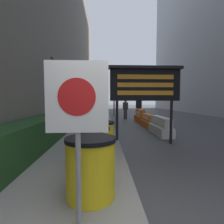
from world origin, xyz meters
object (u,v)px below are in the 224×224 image
at_px(barrel_drum_middle, 91,149).
at_px(pedestrian_passerby, 125,108).
at_px(barrel_drum_back, 100,139).
at_px(traffic_light_near_curb, 114,90).
at_px(message_board, 145,85).
at_px(jersey_barrier_orange_far, 140,117).
at_px(pedestrian_worker, 139,106).
at_px(jersey_barrier_orange_near, 147,121).
at_px(jersey_barrier_white, 160,127).
at_px(traffic_cone_near, 157,118).
at_px(barrel_drum_foreground, 91,167).
at_px(warning_sign, 77,110).

height_order(barrel_drum_middle, pedestrian_passerby, pedestrian_passerby).
bearing_deg(barrel_drum_back, traffic_light_near_curb, 85.15).
height_order(message_board, pedestrian_passerby, message_board).
relative_size(barrel_drum_middle, jersey_barrier_orange_far, 0.54).
bearing_deg(pedestrian_worker, jersey_barrier_orange_near, -119.56).
bearing_deg(jersey_barrier_orange_near, pedestrian_passerby, 101.49).
distance_m(jersey_barrier_white, pedestrian_worker, 8.18).
bearing_deg(traffic_cone_near, jersey_barrier_white, -105.23).
bearing_deg(jersey_barrier_orange_far, pedestrian_passerby, 113.02).
xyz_separation_m(barrel_drum_foreground, traffic_cone_near, (4.13, 10.18, -0.33)).
distance_m(jersey_barrier_orange_near, traffic_light_near_curb, 7.59).
relative_size(barrel_drum_middle, traffic_light_near_curb, 0.25).
height_order(message_board, jersey_barrier_orange_near, message_board).
xyz_separation_m(jersey_barrier_white, jersey_barrier_orange_near, (0.00, 2.51, -0.03)).
bearing_deg(pedestrian_worker, jersey_barrier_orange_far, -123.25).
height_order(barrel_drum_foreground, jersey_barrier_orange_near, barrel_drum_foreground).
xyz_separation_m(traffic_cone_near, pedestrian_passerby, (-2.13, 2.01, 0.69)).
bearing_deg(barrel_drum_back, barrel_drum_middle, -98.55).
bearing_deg(jersey_barrier_orange_far, barrel_drum_back, -108.55).
relative_size(jersey_barrier_orange_near, pedestrian_passerby, 1.11).
bearing_deg(jersey_barrier_white, pedestrian_worker, 85.92).
distance_m(traffic_cone_near, pedestrian_passerby, 3.01).
bearing_deg(message_board, jersey_barrier_white, 56.15).
relative_size(message_board, traffic_cone_near, 4.73).
relative_size(barrel_drum_middle, pedestrian_passerby, 0.54).
bearing_deg(jersey_barrier_white, pedestrian_passerby, 97.25).
bearing_deg(warning_sign, jersey_barrier_white, 64.42).
bearing_deg(traffic_cone_near, traffic_light_near_curb, 121.05).
relative_size(warning_sign, message_board, 0.66).
distance_m(barrel_drum_back, pedestrian_passerby, 10.43).
height_order(message_board, pedestrian_worker, message_board).
bearing_deg(jersey_barrier_white, message_board, -123.85).
xyz_separation_m(barrel_drum_foreground, pedestrian_worker, (3.43, 13.62, 0.46)).
xyz_separation_m(barrel_drum_middle, jersey_barrier_orange_far, (2.91, 9.22, -0.21)).
bearing_deg(jersey_barrier_white, jersey_barrier_orange_near, 90.00).
bearing_deg(barrel_drum_foreground, barrel_drum_back, 87.43).
height_order(jersey_barrier_white, pedestrian_passerby, pedestrian_passerby).
height_order(pedestrian_worker, pedestrian_passerby, pedestrian_worker).
height_order(warning_sign, pedestrian_passerby, warning_sign).
distance_m(barrel_drum_middle, warning_sign, 1.85).
bearing_deg(jersey_barrier_orange_far, traffic_light_near_curb, 108.79).
xyz_separation_m(warning_sign, message_board, (1.76, 4.38, 0.66)).
height_order(message_board, jersey_barrier_white, message_board).
xyz_separation_m(barrel_drum_foreground, jersey_barrier_orange_far, (2.85, 10.19, -0.21)).
distance_m(traffic_cone_near, pedestrian_worker, 3.59).
relative_size(jersey_barrier_orange_far, traffic_cone_near, 2.81).
distance_m(message_board, traffic_cone_near, 7.16).
distance_m(jersey_barrier_orange_near, pedestrian_worker, 5.70).
bearing_deg(traffic_light_near_curb, warning_sign, -94.69).
distance_m(barrel_drum_middle, barrel_drum_back, 0.98).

